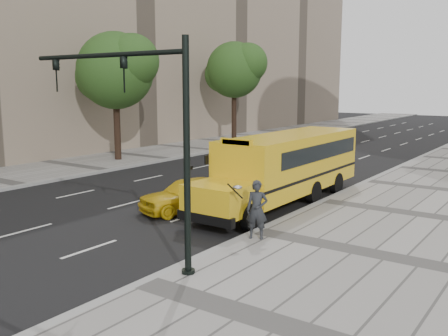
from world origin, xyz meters
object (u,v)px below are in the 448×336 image
Objects in this scene: school_bus at (288,162)px; pedestrian at (257,210)px; tree_c at (235,69)px; taxi_far at (256,156)px; taxi_near at (189,194)px; traffic_signal at (147,125)px; tree_b at (116,70)px.

pedestrian is at bearing -71.34° from school_bus.
taxi_far is at bearing -50.14° from tree_c.
tree_c reaches higher than pedestrian.
taxi_near reaches higher than taxi_far.
tree_c is 31.65m from traffic_signal.
school_bus is at bearing 94.13° from traffic_signal.
taxi_far is (-3.70, 11.35, -0.04)m from taxi_near.
taxi_near is 1.02× the size of taxi_far.
tree_b is at bearing 169.65° from taxi_near.
pedestrian is (16.89, -23.72, -5.39)m from tree_c.
school_bus is 6.24m from pedestrian.
pedestrian is 4.92m from traffic_signal.
pedestrian reaches higher than taxi_far.
tree_c is 2.19× the size of taxi_far.
school_bus is at bearing -14.24° from tree_b.
school_bus is 9.73m from taxi_far.
taxi_far is at bearing 97.76° from pedestrian.
taxi_near is (12.41, -21.77, -5.80)m from tree_c.
taxi_far is 0.64× the size of traffic_signal.
tree_b is 2.11× the size of taxi_far.
tree_b is 20.64m from traffic_signal.
tree_c is 25.72m from taxi_near.
traffic_signal is at bearing -40.60° from tree_b.
school_bus reaches higher than taxi_near.
traffic_signal reaches higher than school_bus.
tree_c is 23.73m from school_bus.
traffic_signal is (-1.29, -3.71, 2.97)m from pedestrian.
traffic_signal is (0.69, -9.59, 2.33)m from school_bus.
tree_c is at bearing 129.88° from school_bus.
pedestrian is (4.49, -1.95, 0.41)m from taxi_near.
tree_b reaches higher than school_bus.
school_bus is (14.91, -17.84, -4.75)m from tree_c.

